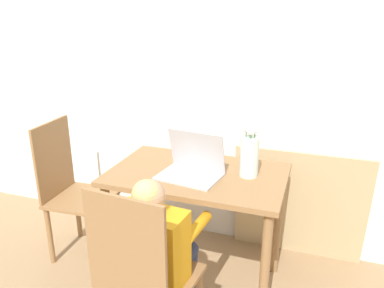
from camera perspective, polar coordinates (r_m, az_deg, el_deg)
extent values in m
cube|color=white|center=(2.66, -0.75, 11.26)|extent=(6.40, 0.05, 2.50)
cube|color=olive|center=(2.16, 0.80, -4.71)|extent=(1.00, 0.63, 0.03)
cylinder|color=olive|center=(2.31, -12.51, -14.25)|extent=(0.05, 0.05, 0.73)
cylinder|color=olive|center=(2.05, 10.98, -18.98)|extent=(0.05, 0.05, 0.73)
cylinder|color=olive|center=(2.71, -6.62, -8.55)|extent=(0.05, 0.05, 0.73)
cylinder|color=olive|center=(2.49, 12.91, -11.60)|extent=(0.05, 0.05, 0.73)
cube|color=olive|center=(1.89, -6.13, -19.82)|extent=(0.44, 0.44, 0.02)
cube|color=olive|center=(1.61, -10.10, -16.13)|extent=(0.38, 0.06, 0.52)
cylinder|color=olive|center=(2.22, -7.56, -20.48)|extent=(0.04, 0.04, 0.42)
cube|color=olive|center=(2.68, -16.32, -7.95)|extent=(0.42, 0.42, 0.02)
cube|color=olive|center=(2.68, -20.32, -2.16)|extent=(0.04, 0.38, 0.52)
cylinder|color=olive|center=(2.59, -14.58, -14.50)|extent=(0.04, 0.04, 0.42)
cylinder|color=olive|center=(2.84, -11.10, -10.98)|extent=(0.04, 0.04, 0.42)
cylinder|color=olive|center=(2.76, -20.85, -12.92)|extent=(0.04, 0.04, 0.42)
cylinder|color=olive|center=(2.99, -17.00, -9.79)|extent=(0.04, 0.04, 0.42)
cube|color=orange|center=(1.78, -6.35, -15.16)|extent=(0.35, 0.21, 0.35)
sphere|color=tan|center=(1.65, -6.67, -7.95)|extent=(0.15, 0.15, 0.15)
sphere|color=#D8BC72|center=(1.63, -6.97, -7.58)|extent=(0.13, 0.13, 0.13)
cylinder|color=navy|center=(1.95, -1.97, -17.60)|extent=(0.12, 0.29, 0.09)
cylinder|color=navy|center=(2.01, -5.93, -16.45)|extent=(0.12, 0.29, 0.09)
cylinder|color=navy|center=(2.19, -0.13, -20.50)|extent=(0.08, 0.08, 0.44)
cylinder|color=navy|center=(2.24, -3.79, -19.43)|extent=(0.08, 0.08, 0.44)
cylinder|color=orange|center=(1.87, 0.81, -12.54)|extent=(0.08, 0.24, 0.06)
cylinder|color=orange|center=(1.99, -6.74, -10.65)|extent=(0.08, 0.24, 0.06)
cube|color=#B2B2B7|center=(2.09, -0.45, -4.95)|extent=(0.37, 0.29, 0.01)
cube|color=silver|center=(2.09, -0.45, -4.80)|extent=(0.32, 0.21, 0.00)
cube|color=#B2B2B7|center=(2.12, 0.69, -1.01)|extent=(0.34, 0.11, 0.24)
cube|color=silver|center=(2.13, 0.73, -0.96)|extent=(0.31, 0.10, 0.21)
cylinder|color=silver|center=(2.10, 8.72, -1.94)|extent=(0.11, 0.11, 0.23)
cylinder|color=#3D7A38|center=(2.09, 9.43, -0.87)|extent=(0.01, 0.01, 0.22)
sphere|color=white|center=(2.05, 9.59, 2.02)|extent=(0.04, 0.04, 0.04)
cylinder|color=#3D7A38|center=(2.10, 8.73, -0.25)|extent=(0.01, 0.01, 0.25)
sphere|color=white|center=(2.06, 8.91, 3.03)|extent=(0.04, 0.04, 0.04)
cylinder|color=#3D7A38|center=(2.08, 8.14, -0.66)|extent=(0.01, 0.01, 0.23)
sphere|color=white|center=(2.04, 8.30, 2.44)|extent=(0.05, 0.05, 0.05)
cylinder|color=#3D7A38|center=(2.06, 8.86, -1.04)|extent=(0.01, 0.01, 0.22)
sphere|color=white|center=(2.02, 9.02, 1.92)|extent=(0.04, 0.04, 0.04)
cylinder|color=silver|center=(2.19, 2.27, -1.56)|extent=(0.07, 0.07, 0.17)
cylinder|color=#262628|center=(2.16, 2.30, 0.76)|extent=(0.04, 0.04, 0.02)
cube|color=tan|center=(2.66, 15.92, -8.95)|extent=(0.87, 0.13, 0.80)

